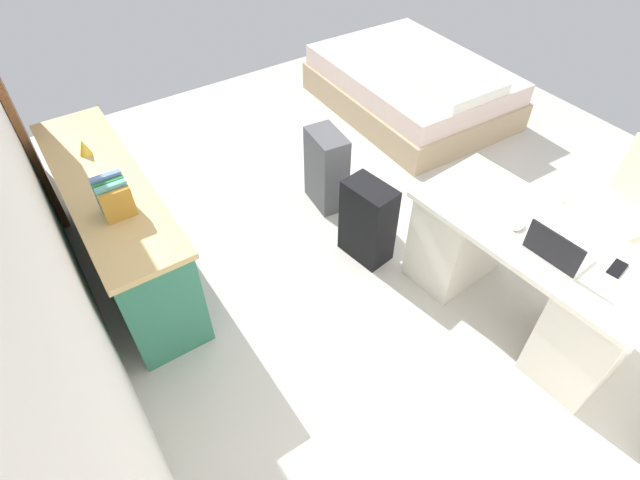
# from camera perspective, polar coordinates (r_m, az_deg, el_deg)

# --- Properties ---
(ground_plane) EXTENTS (5.61, 5.61, 0.00)m
(ground_plane) POSITION_cam_1_polar(r_m,az_deg,el_deg) (4.00, 6.89, 2.11)
(ground_plane) COLOR beige
(wall_back) EXTENTS (4.61, 0.10, 2.80)m
(wall_back) POSITION_cam_1_polar(r_m,az_deg,el_deg) (2.52, -31.81, 6.57)
(wall_back) COLOR silver
(wall_back) RESTS_ON ground_plane
(desk) EXTENTS (1.49, 0.77, 0.74)m
(desk) POSITION_cam_1_polar(r_m,az_deg,el_deg) (3.32, 22.03, -3.58)
(desk) COLOR silver
(desk) RESTS_ON ground_plane
(office_chair) EXTENTS (0.54, 0.54, 0.94)m
(office_chair) POSITION_cam_1_polar(r_m,az_deg,el_deg) (3.92, 30.64, 2.05)
(office_chair) COLOR black
(office_chair) RESTS_ON ground_plane
(credenza) EXTENTS (1.80, 0.48, 0.80)m
(credenza) POSITION_cam_1_polar(r_m,az_deg,el_deg) (3.60, -21.82, 1.36)
(credenza) COLOR #2D7056
(credenza) RESTS_ON ground_plane
(bed) EXTENTS (1.94, 1.45, 0.58)m
(bed) POSITION_cam_1_polar(r_m,az_deg,el_deg) (5.33, 10.40, 16.79)
(bed) COLOR tan
(bed) RESTS_ON ground_plane
(suitcase_black) EXTENTS (0.39, 0.27, 0.62)m
(suitcase_black) POSITION_cam_1_polar(r_m,az_deg,el_deg) (3.53, 5.43, 2.09)
(suitcase_black) COLOR black
(suitcase_black) RESTS_ON ground_plane
(suitcase_spare_grey) EXTENTS (0.38, 0.26, 0.64)m
(suitcase_spare_grey) POSITION_cam_1_polar(r_m,az_deg,el_deg) (3.96, 0.74, 8.04)
(suitcase_spare_grey) COLOR #4C4C51
(suitcase_spare_grey) RESTS_ON ground_plane
(laptop) EXTENTS (0.33, 0.24, 0.21)m
(laptop) POSITION_cam_1_polar(r_m,az_deg,el_deg) (2.94, 25.33, -1.16)
(laptop) COLOR silver
(laptop) RESTS_ON desk
(computer_mouse) EXTENTS (0.07, 0.10, 0.03)m
(computer_mouse) POSITION_cam_1_polar(r_m,az_deg,el_deg) (3.06, 21.66, 1.48)
(computer_mouse) COLOR white
(computer_mouse) RESTS_ON desk
(cell_phone_near_laptop) EXTENTS (0.09, 0.15, 0.01)m
(cell_phone_near_laptop) POSITION_cam_1_polar(r_m,az_deg,el_deg) (3.06, 30.78, -2.81)
(cell_phone_near_laptop) COLOR black
(cell_phone_near_laptop) RESTS_ON desk
(book_row) EXTENTS (0.15, 0.17, 0.23)m
(book_row) POSITION_cam_1_polar(r_m,az_deg,el_deg) (3.02, -22.39, 4.46)
(book_row) COLOR #AB7827
(book_row) RESTS_ON credenza
(figurine_small) EXTENTS (0.08, 0.08, 0.11)m
(figurine_small) POSITION_cam_1_polar(r_m,az_deg,el_deg) (3.61, -25.32, 9.52)
(figurine_small) COLOR gold
(figurine_small) RESTS_ON credenza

